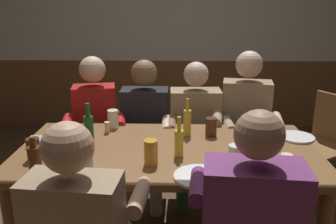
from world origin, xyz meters
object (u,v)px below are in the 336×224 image
(pint_glass_3, at_px, (235,154))
(pint_glass_4, at_px, (211,127))
(bottle_1, at_px, (187,122))
(bottle_2, at_px, (35,158))
(dining_table, at_px, (168,162))
(pint_glass_1, at_px, (87,161))
(person_2, at_px, (196,126))
(pint_glass_0, at_px, (286,164))
(chair_empty_near_left, at_px, (323,142))
(person_3, at_px, (246,121))
(plate_1, at_px, (297,137))
(person_0, at_px, (95,123))
(condiment_caddy, at_px, (40,142))
(table_candle, at_px, (107,127))
(pint_glass_6, at_px, (113,119))
(pint_glass_2, at_px, (151,152))
(bottle_3, at_px, (89,125))
(person_1, at_px, (144,125))
(pint_glass_5, at_px, (34,149))
(bottle_0, at_px, (179,142))
(plate_0, at_px, (200,177))

(pint_glass_3, bearing_deg, pint_glass_4, 102.75)
(bottle_1, relative_size, bottle_2, 1.33)
(dining_table, relative_size, pint_glass_1, 15.48)
(person_2, relative_size, pint_glass_0, 10.27)
(person_2, xyz_separation_m, chair_empty_near_left, (1.10, 0.10, -0.18))
(person_3, distance_m, plate_1, 0.57)
(pint_glass_0, relative_size, pint_glass_3, 1.04)
(dining_table, bearing_deg, pint_glass_0, -27.22)
(person_0, height_order, condiment_caddy, person_0)
(table_candle, relative_size, pint_glass_6, 0.60)
(person_2, bearing_deg, plate_1, 141.10)
(pint_glass_1, height_order, pint_glass_2, pint_glass_2)
(bottle_3, height_order, pint_glass_3, bottle_3)
(dining_table, distance_m, person_1, 0.73)
(person_2, distance_m, plate_1, 0.83)
(pint_glass_3, xyz_separation_m, pint_glass_5, (-1.17, 0.02, 0.01))
(person_0, xyz_separation_m, pint_glass_0, (1.26, -1.03, 0.13))
(person_1, relative_size, pint_glass_0, 10.41)
(person_0, distance_m, bottle_0, 1.08)
(dining_table, relative_size, chair_empty_near_left, 2.14)
(person_2, distance_m, bottle_1, 0.51)
(plate_0, height_order, pint_glass_0, pint_glass_0)
(chair_empty_near_left, bearing_deg, pint_glass_0, 117.77)
(bottle_1, bearing_deg, dining_table, -118.62)
(bottle_0, relative_size, bottle_1, 0.94)
(pint_glass_2, bearing_deg, bottle_2, -170.90)
(person_3, xyz_separation_m, bottle_2, (-1.34, -1.04, 0.13))
(bottle_0, bearing_deg, bottle_2, -164.64)
(pint_glass_5, xyz_separation_m, pint_glass_6, (0.37, 0.56, 0.00))
(person_3, relative_size, pint_glass_5, 9.62)
(person_0, distance_m, bottle_1, 0.90)
(person_2, relative_size, bottle_2, 5.95)
(person_0, bearing_deg, person_1, 168.62)
(pint_glass_2, relative_size, pint_glass_5, 1.12)
(plate_1, bearing_deg, bottle_2, -161.50)
(person_1, bearing_deg, pint_glass_4, 137.72)
(person_1, bearing_deg, dining_table, 106.90)
(person_2, xyz_separation_m, pint_glass_0, (0.43, -1.03, 0.15))
(bottle_1, bearing_deg, bottle_3, -173.65)
(person_2, distance_m, pint_glass_2, 0.99)
(pint_glass_0, bearing_deg, pint_glass_2, 172.09)
(person_0, relative_size, pint_glass_1, 10.00)
(person_2, distance_m, pint_glass_3, 0.93)
(person_3, xyz_separation_m, plate_1, (0.25, -0.51, 0.06))
(person_3, relative_size, pint_glass_4, 9.87)
(table_candle, height_order, pint_glass_1, pint_glass_1)
(chair_empty_near_left, xyz_separation_m, table_candle, (-1.75, -0.53, 0.31))
(pint_glass_1, relative_size, pint_glass_5, 0.93)
(person_1, xyz_separation_m, pint_glass_6, (-0.20, -0.31, 0.16))
(bottle_0, height_order, pint_glass_6, bottle_0)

